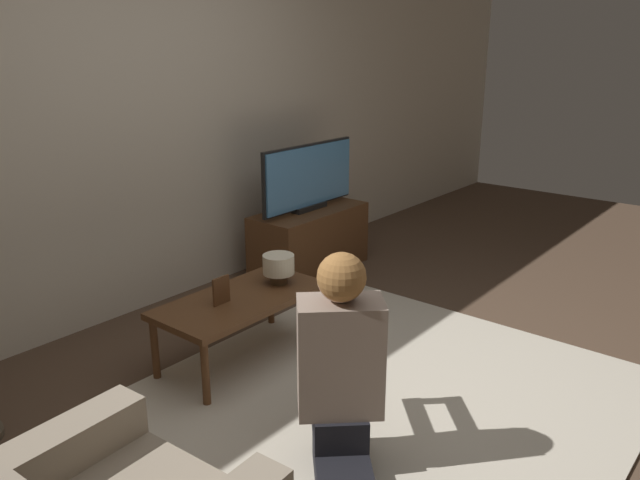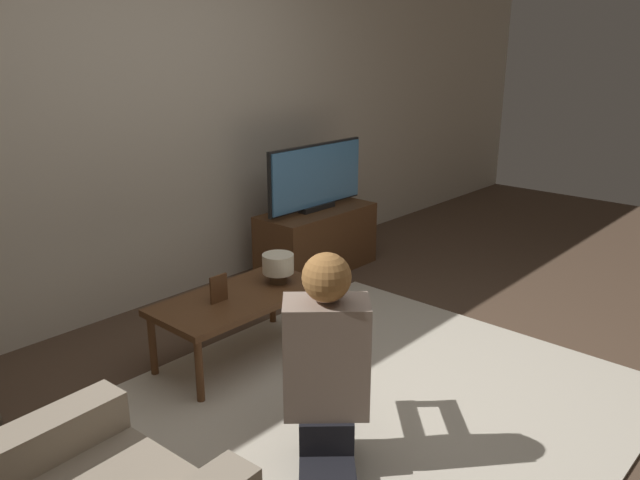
{
  "view_description": "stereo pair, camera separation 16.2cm",
  "coord_description": "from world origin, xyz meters",
  "px_view_note": "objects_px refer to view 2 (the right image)",
  "views": [
    {
      "loc": [
        -2.3,
        -1.46,
        1.71
      ],
      "look_at": [
        0.34,
        0.69,
        0.62
      ],
      "focal_mm": 35.0,
      "sensor_mm": 36.0,
      "label": 1
    },
    {
      "loc": [
        -2.19,
        -1.58,
        1.71
      ],
      "look_at": [
        0.34,
        0.69,
        0.62
      ],
      "focal_mm": 35.0,
      "sensor_mm": 36.0,
      "label": 2
    }
  ],
  "objects_px": {
    "tv": "(316,177)",
    "coffee_table": "(239,302)",
    "person_kneeling": "(326,366)",
    "table_lamp": "(278,266)"
  },
  "relations": [
    {
      "from": "coffee_table",
      "to": "tv",
      "type": "bearing_deg",
      "value": 25.79
    },
    {
      "from": "tv",
      "to": "coffee_table",
      "type": "xyz_separation_m",
      "value": [
        -1.35,
        -0.65,
        -0.4
      ]
    },
    {
      "from": "coffee_table",
      "to": "person_kneeling",
      "type": "height_order",
      "value": "person_kneeling"
    },
    {
      "from": "coffee_table",
      "to": "person_kneeling",
      "type": "xyz_separation_m",
      "value": [
        -0.39,
        -0.98,
        0.13
      ]
    },
    {
      "from": "tv",
      "to": "coffee_table",
      "type": "height_order",
      "value": "tv"
    },
    {
      "from": "person_kneeling",
      "to": "table_lamp",
      "type": "relative_size",
      "value": 5.19
    },
    {
      "from": "table_lamp",
      "to": "person_kneeling",
      "type": "bearing_deg",
      "value": -124.92
    },
    {
      "from": "person_kneeling",
      "to": "table_lamp",
      "type": "xyz_separation_m",
      "value": [
        0.66,
        0.95,
        0.02
      ]
    },
    {
      "from": "coffee_table",
      "to": "table_lamp",
      "type": "relative_size",
      "value": 5.3
    },
    {
      "from": "tv",
      "to": "table_lamp",
      "type": "height_order",
      "value": "tv"
    }
  ]
}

